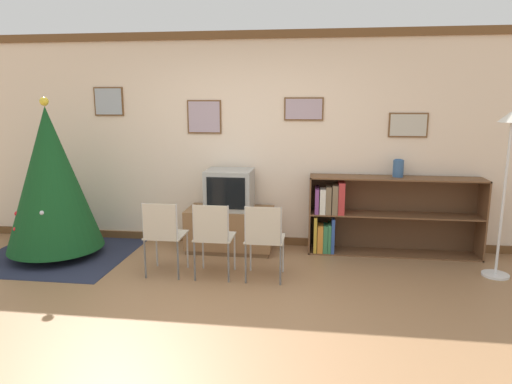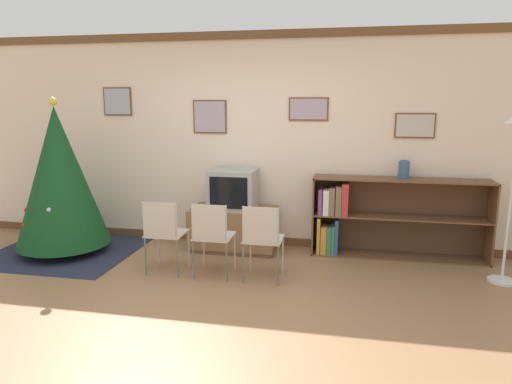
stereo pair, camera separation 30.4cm
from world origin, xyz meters
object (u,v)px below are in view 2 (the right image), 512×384
folding_chair_left (164,232)px  folding_chair_center (212,235)px  christmas_tree (59,177)px  folding_chair_right (262,238)px  television (233,189)px  tv_console (234,229)px  vase (404,169)px  bookshelf (372,217)px

folding_chair_left → folding_chair_center: same height
christmas_tree → folding_chair_right: 2.68m
television → folding_chair_left: size_ratio=0.69×
tv_console → folding_chair_right: bearing=-60.5°
christmas_tree → vase: size_ratio=8.85×
christmas_tree → folding_chair_center: bearing=-12.5°
television → tv_console: bearing=90.0°
folding_chair_right → vase: 1.95m
bookshelf → folding_chair_right: bearing=-137.3°
television → bookshelf: size_ratio=0.28×
folding_chair_right → vase: (1.49, 1.10, 0.60)m
television → folding_chair_right: (0.54, -0.95, -0.31)m
christmas_tree → folding_chair_right: christmas_tree is taller
vase → folding_chair_center: bearing=-151.7°
tv_console → vase: 2.19m
christmas_tree → folding_chair_center: (2.05, -0.45, -0.48)m
folding_chair_left → vase: vase is taller
folding_chair_center → television: bearing=90.0°
folding_chair_center → folding_chair_right: same height
tv_console → bookshelf: (1.70, 0.12, 0.21)m
tv_console → television: bearing=-90.0°
tv_console → folding_chair_center: (0.00, -0.95, 0.20)m
christmas_tree → folding_chair_left: size_ratio=2.31×
christmas_tree → vase: 4.14m
christmas_tree → tv_console: christmas_tree is taller
christmas_tree → folding_chair_center: christmas_tree is taller
folding_chair_right → christmas_tree: bearing=170.1°
folding_chair_left → folding_chair_right: 1.08m
christmas_tree → bookshelf: 3.84m
tv_console → folding_chair_left: folding_chair_left is taller
folding_chair_right → bookshelf: size_ratio=0.40×
television → vase: size_ratio=2.64×
christmas_tree → tv_console: (2.05, 0.50, -0.68)m
folding_chair_center → vase: bearing=28.3°
vase → television: bearing=-175.9°
television → folding_chair_right: size_ratio=0.69×
tv_console → folding_chair_right: (0.54, -0.95, 0.20)m
folding_chair_left → bookshelf: bookshelf is taller
folding_chair_left → folding_chair_center: bearing=0.0°
bookshelf → christmas_tree: bearing=-170.6°
tv_console → bookshelf: 1.72m
folding_chair_center → bookshelf: 2.01m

